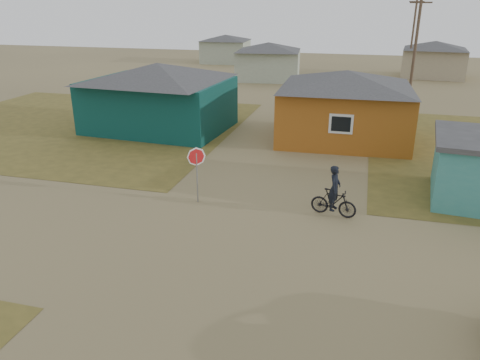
# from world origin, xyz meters

# --- Properties ---
(ground) EXTENTS (120.00, 120.00, 0.00)m
(ground) POSITION_xyz_m (0.00, 0.00, 0.00)
(ground) COLOR olive
(grass_nw) EXTENTS (20.00, 18.00, 0.00)m
(grass_nw) POSITION_xyz_m (-14.00, 13.00, 0.01)
(grass_nw) COLOR brown
(grass_nw) RESTS_ON ground
(house_teal) EXTENTS (8.93, 7.08, 4.00)m
(house_teal) POSITION_xyz_m (-8.50, 13.50, 2.05)
(house_teal) COLOR #0A3733
(house_teal) RESTS_ON ground
(house_yellow) EXTENTS (7.72, 6.76, 3.90)m
(house_yellow) POSITION_xyz_m (2.50, 14.00, 2.00)
(house_yellow) COLOR #9F5718
(house_yellow) RESTS_ON ground
(house_pale_west) EXTENTS (7.04, 6.15, 3.60)m
(house_pale_west) POSITION_xyz_m (-6.00, 34.00, 1.86)
(house_pale_west) COLOR #9FA991
(house_pale_west) RESTS_ON ground
(house_beige_east) EXTENTS (6.95, 6.05, 3.60)m
(house_beige_east) POSITION_xyz_m (10.00, 40.00, 1.86)
(house_beige_east) COLOR tan
(house_beige_east) RESTS_ON ground
(house_pale_north) EXTENTS (6.28, 5.81, 3.40)m
(house_pale_north) POSITION_xyz_m (-14.00, 46.00, 1.75)
(house_pale_north) COLOR #9FA991
(house_pale_north) RESTS_ON ground
(utility_pole_near) EXTENTS (1.40, 0.20, 8.00)m
(utility_pole_near) POSITION_xyz_m (6.50, 22.00, 4.14)
(utility_pole_near) COLOR brown
(utility_pole_near) RESTS_ON ground
(utility_pole_far) EXTENTS (1.40, 0.20, 8.00)m
(utility_pole_far) POSITION_xyz_m (7.50, 38.00, 4.14)
(utility_pole_far) COLOR brown
(utility_pole_far) RESTS_ON ground
(stop_sign) EXTENTS (0.73, 0.19, 2.25)m
(stop_sign) POSITION_xyz_m (-2.48, 3.52, 1.67)
(stop_sign) COLOR gray
(stop_sign) RESTS_ON ground
(cyclist) EXTENTS (1.77, 0.82, 1.93)m
(cyclist) POSITION_xyz_m (2.77, 3.63, 0.70)
(cyclist) COLOR black
(cyclist) RESTS_ON ground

